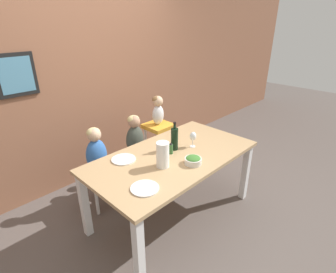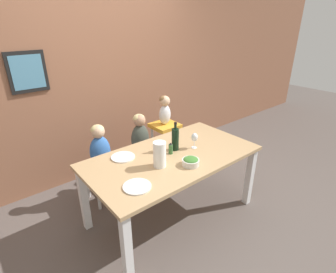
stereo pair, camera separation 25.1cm
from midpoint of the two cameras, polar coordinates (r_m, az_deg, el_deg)
name	(u,v)px [view 2 (the right image)]	position (r m, az deg, el deg)	size (l,w,h in m)	color
ground_plane	(172,214)	(3.05, 3.33, -16.48)	(14.00, 14.00, 0.00)	#564C47
wall_back	(103,73)	(3.49, -12.01, 13.31)	(10.00, 0.09, 2.70)	#8E5B42
dining_table	(172,163)	(2.67, 3.67, -5.84)	(1.73, 0.93, 0.74)	tan
chair_far_left	(103,171)	(3.11, -11.81, -7.50)	(0.39, 0.38, 0.45)	silver
chair_far_center	(141,157)	(3.35, -3.75, -4.54)	(0.39, 0.38, 0.45)	silver
chair_right_highchair	(165,136)	(3.48, 1.39, 0.13)	(0.33, 0.33, 0.73)	silver
person_child_left	(100,146)	(2.96, -12.35, -2.15)	(0.24, 0.18, 0.50)	#3366B2
person_child_center	(140,134)	(3.21, -3.92, 0.54)	(0.24, 0.18, 0.50)	#3D4238
person_baby_right	(165,109)	(3.35, 1.44, 6.07)	(0.17, 0.14, 0.38)	silver
wine_bottle	(175,139)	(2.67, 4.28, -0.55)	(0.07, 0.07, 0.30)	black
paper_towel_roll	(160,154)	(2.37, 1.19, -3.99)	(0.12, 0.12, 0.24)	white
wine_glass_near	(195,138)	(2.74, 8.42, -0.32)	(0.07, 0.07, 0.17)	white
salad_bowl_large	(191,161)	(2.45, 7.91, -5.46)	(0.16, 0.16, 0.08)	silver
dinner_plate_front_left	(137,186)	(2.16, -3.41, -10.91)	(0.23, 0.23, 0.01)	silver
dinner_plate_back_left	(123,157)	(2.59, -7.07, -4.51)	(0.23, 0.23, 0.01)	silver
condiment_bottle_hot_sauce	(171,148)	(2.62, 3.33, -2.68)	(0.04, 0.04, 0.12)	#336633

